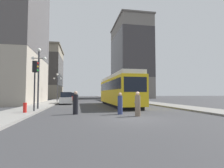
{
  "coord_description": "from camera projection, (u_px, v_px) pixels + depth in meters",
  "views": [
    {
      "loc": [
        -3.28,
        -10.82,
        1.6
      ],
      "look_at": [
        0.5,
        9.62,
        2.73
      ],
      "focal_mm": 28.13,
      "sensor_mm": 36.0,
      "label": 1
    }
  ],
  "objects": [
    {
      "name": "ground_plane",
      "position": [
        132.0,
        119.0,
        11.13
      ],
      "size": [
        200.0,
        200.0,
        0.0
      ],
      "primitive_type": "plane",
      "color": "#38383A"
    },
    {
      "name": "sidewalk_left",
      "position": [
        62.0,
        99.0,
        48.94
      ],
      "size": [
        3.08,
        120.0,
        0.15
      ],
      "primitive_type": "cube",
      "color": "gray",
      "rests_on": "ground"
    },
    {
      "name": "sidewalk_right",
      "position": [
        119.0,
        99.0,
        51.89
      ],
      "size": [
        3.08,
        120.0,
        0.15
      ],
      "primitive_type": "cube",
      "color": "gray",
      "rests_on": "ground"
    },
    {
      "name": "streetcar",
      "position": [
        118.0,
        90.0,
        22.95
      ],
      "size": [
        2.82,
        14.24,
        3.89
      ],
      "rotation": [
        0.0,
        0.0,
        0.01
      ],
      "color": "black",
      "rests_on": "ground"
    },
    {
      "name": "transit_bus",
      "position": [
        118.0,
        92.0,
        39.21
      ],
      "size": [
        3.02,
        11.9,
        3.45
      ],
      "rotation": [
        0.0,
        0.0,
        0.04
      ],
      "color": "black",
      "rests_on": "ground"
    },
    {
      "name": "parked_car_left_near",
      "position": [
        66.0,
        98.0,
        26.85
      ],
      "size": [
        2.07,
        4.56,
        1.82
      ],
      "rotation": [
        0.0,
        0.0,
        0.05
      ],
      "color": "black",
      "rests_on": "ground"
    },
    {
      "name": "parked_car_left_mid",
      "position": [
        71.0,
        97.0,
        41.78
      ],
      "size": [
        1.9,
        4.84,
        1.82
      ],
      "rotation": [
        0.0,
        0.0,
        -0.0
      ],
      "color": "black",
      "rests_on": "ground"
    },
    {
      "name": "parked_car_right_far",
      "position": [
        132.0,
        98.0,
        29.19
      ],
      "size": [
        2.07,
        4.54,
        1.82
      ],
      "rotation": [
        0.0,
        0.0,
        3.19
      ],
      "color": "black",
      "rests_on": "ground"
    },
    {
      "name": "pedestrian_crossing_near",
      "position": [
        138.0,
        105.0,
        12.4
      ],
      "size": [
        0.39,
        0.39,
        1.74
      ],
      "rotation": [
        0.0,
        0.0,
        4.19
      ],
      "color": "#6B5B4C",
      "rests_on": "ground"
    },
    {
      "name": "pedestrian_crossing_far",
      "position": [
        76.0,
        103.0,
        13.56
      ],
      "size": [
        0.4,
        0.4,
        1.79
      ],
      "rotation": [
        0.0,
        0.0,
        5.73
      ],
      "color": "black",
      "rests_on": "ground"
    },
    {
      "name": "pedestrian_on_sidewalk",
      "position": [
        120.0,
        104.0,
        13.54
      ],
      "size": [
        0.38,
        0.38,
        1.68
      ],
      "rotation": [
        0.0,
        0.0,
        0.77
      ],
      "color": "navy",
      "rests_on": "ground"
    },
    {
      "name": "traffic_light_near_left",
      "position": [
        35.0,
        72.0,
        14.74
      ],
      "size": [
        0.47,
        0.36,
        4.19
      ],
      "color": "#232328",
      "rests_on": "sidewalk_left"
    },
    {
      "name": "lamp_post_left_near",
      "position": [
        39.0,
        69.0,
        16.94
      ],
      "size": [
        1.41,
        0.36,
        5.87
      ],
      "color": "#333338",
      "rests_on": "sidewalk_left"
    },
    {
      "name": "lamp_post_left_far",
      "position": [
        57.0,
        83.0,
        31.3
      ],
      "size": [
        1.41,
        0.36,
        5.05
      ],
      "color": "#333338",
      "rests_on": "sidewalk_left"
    },
    {
      "name": "fire_hydrant",
      "position": [
        25.0,
        108.0,
        13.36
      ],
      "size": [
        0.26,
        0.26,
        0.75
      ],
      "primitive_type": "cylinder",
      "color": "red",
      "rests_on": "sidewalk_left"
    },
    {
      "name": "building_left_corner",
      "position": [
        8.0,
        6.0,
        28.31
      ],
      "size": [
        10.97,
        15.59,
        30.63
      ],
      "color": "#A89E8E",
      "rests_on": "ground"
    },
    {
      "name": "building_left_midblock",
      "position": [
        37.0,
        72.0,
        59.13
      ],
      "size": [
        15.93,
        16.97,
        17.17
      ],
      "color": "gray",
      "rests_on": "ground"
    },
    {
      "name": "building_right_corner",
      "position": [
        130.0,
        59.0,
        65.12
      ],
      "size": [
        11.36,
        21.11,
        27.95
      ],
      "color": "slate",
      "rests_on": "ground"
    }
  ]
}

